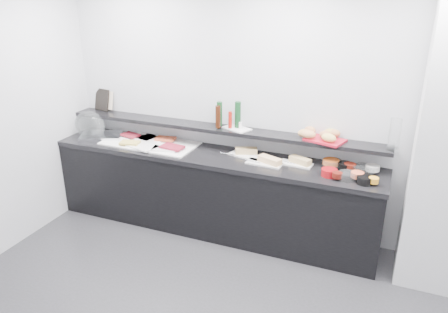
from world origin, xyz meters
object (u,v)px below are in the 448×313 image
at_px(cloche_base, 101,136).
at_px(carafe, 394,135).
at_px(framed_print, 102,100).
at_px(sandwich_plate_mid, 264,163).
at_px(condiment_tray, 237,128).
at_px(bread_tray, 325,140).

xyz_separation_m(cloche_base, carafe, (3.19, 0.14, 0.38)).
bearing_deg(framed_print, sandwich_plate_mid, 4.83).
bearing_deg(condiment_tray, bread_tray, 21.84).
relative_size(framed_print, carafe, 0.87).
height_order(cloche_base, bread_tray, bread_tray).
height_order(framed_print, carafe, carafe).
bearing_deg(carafe, sandwich_plate_mid, -170.39).
relative_size(sandwich_plate_mid, condiment_tray, 1.26).
bearing_deg(bread_tray, cloche_base, -159.99).
height_order(framed_print, condiment_tray, framed_print).
bearing_deg(framed_print, cloche_base, -47.70).
bearing_deg(carafe, bread_tray, 178.42).
xyz_separation_m(bread_tray, carafe, (0.62, -0.02, 0.14)).
bearing_deg(cloche_base, framed_print, 94.70).
xyz_separation_m(framed_print, bread_tray, (2.72, -0.11, -0.12)).
relative_size(cloche_base, bread_tray, 1.30).
distance_m(framed_print, carafe, 3.34).
height_order(sandwich_plate_mid, bread_tray, bread_tray).
relative_size(cloche_base, sandwich_plate_mid, 1.30).
relative_size(cloche_base, framed_print, 1.80).
xyz_separation_m(sandwich_plate_mid, framed_print, (-2.17, 0.32, 0.37)).
relative_size(cloche_base, carafe, 1.56).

